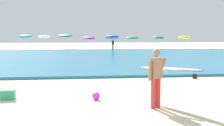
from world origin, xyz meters
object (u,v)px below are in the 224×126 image
at_px(beach_umbrella_7, 185,37).
at_px(beachgoer_near_row_left, 113,44).
at_px(beach_ball, 96,96).
at_px(beach_umbrella_6, 158,38).
at_px(beach_umbrella_3, 89,38).
at_px(cooler_box, 7,94).
at_px(beach_umbrella_1, 44,37).
at_px(beach_umbrella_5, 132,38).
at_px(beach_umbrella_2, 65,36).
at_px(beach_umbrella_4, 112,37).
at_px(beach_umbrella_0, 25,36).
at_px(surfer_with_board, 162,73).

distance_m(beach_umbrella_7, beachgoer_near_row_left, 12.08).
height_order(beach_umbrella_7, beach_ball, beach_umbrella_7).
bearing_deg(beach_umbrella_6, beachgoer_near_row_left, -173.59).
relative_size(beach_umbrella_3, beach_umbrella_7, 0.96).
bearing_deg(beach_umbrella_3, cooler_box, -96.22).
distance_m(beachgoer_near_row_left, cooler_box, 33.62).
relative_size(beach_umbrella_1, beachgoer_near_row_left, 1.43).
relative_size(beach_umbrella_6, beach_ball, 8.07).
distance_m(beach_umbrella_3, beach_umbrella_5, 7.26).
height_order(beach_umbrella_6, cooler_box, beach_umbrella_6).
distance_m(beach_umbrella_2, beach_umbrella_7, 19.21).
xyz_separation_m(beach_umbrella_6, beach_ball, (-11.82, -34.03, -1.74)).
height_order(beach_umbrella_4, beach_umbrella_7, beach_umbrella_4).
bearing_deg(beach_umbrella_0, beach_umbrella_7, 0.50).
bearing_deg(beach_umbrella_3, beach_umbrella_7, -3.31).
xyz_separation_m(surfer_with_board, beach_umbrella_7, (14.50, 35.75, 0.87)).
distance_m(surfer_with_board, beach_umbrella_3, 36.66).
distance_m(beach_umbrella_0, beach_umbrella_3, 9.86).
relative_size(beach_umbrella_6, beachgoer_near_row_left, 1.38).
xyz_separation_m(beach_umbrella_3, beach_umbrella_4, (3.54, -1.13, 0.15)).
distance_m(beach_umbrella_6, beach_ball, 36.06).
bearing_deg(beachgoer_near_row_left, beach_umbrella_4, 89.67).
height_order(beach_umbrella_5, beach_umbrella_6, beach_umbrella_6).
bearing_deg(beach_umbrella_7, beach_umbrella_2, -179.23).
height_order(surfer_with_board, beach_umbrella_1, beach_umbrella_1).
relative_size(surfer_with_board, beach_umbrella_7, 1.10).
bearing_deg(beachgoer_near_row_left, beach_umbrella_0, 174.77).
distance_m(beach_umbrella_2, beach_umbrella_5, 11.13).
distance_m(beach_umbrella_2, beach_ball, 34.56).
height_order(beach_umbrella_3, beach_umbrella_7, beach_umbrella_7).
bearing_deg(cooler_box, beach_umbrella_7, 60.57).
xyz_separation_m(beach_umbrella_5, beach_umbrella_7, (8.31, -2.00, 0.09)).
xyz_separation_m(beach_umbrella_2, beach_ball, (2.83, -34.38, -2.02)).
relative_size(beach_umbrella_1, beach_umbrella_6, 1.04).
distance_m(beach_umbrella_3, beach_umbrella_4, 3.72).
bearing_deg(cooler_box, beach_umbrella_3, 83.78).
distance_m(beach_umbrella_0, beach_umbrella_6, 20.71).
bearing_deg(beach_umbrella_5, beach_umbrella_1, -171.13).
xyz_separation_m(beach_umbrella_2, beach_umbrella_4, (7.26, 0.02, -0.22)).
bearing_deg(beach_umbrella_7, beach_umbrella_1, -179.49).
relative_size(surfer_with_board, cooler_box, 4.89).
xyz_separation_m(beach_umbrella_0, beach_umbrella_2, (6.06, -0.04, 0.10)).
height_order(beach_umbrella_4, cooler_box, beach_umbrella_4).
bearing_deg(beach_umbrella_0, cooler_box, -80.06).
bearing_deg(beach_umbrella_5, beach_umbrella_4, -148.42).
distance_m(beach_umbrella_1, beach_umbrella_4, 10.45).
bearing_deg(beachgoer_near_row_left, surfer_with_board, -94.25).
height_order(beach_umbrella_7, cooler_box, beach_umbrella_7).
relative_size(beach_umbrella_7, cooler_box, 4.45).
bearing_deg(beach_umbrella_6, beach_umbrella_5, 145.13).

